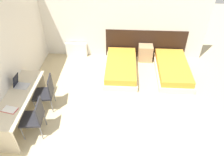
{
  "coord_description": "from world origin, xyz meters",
  "views": [
    {
      "loc": [
        0.27,
        -2.09,
        4.1
      ],
      "look_at": [
        0.0,
        2.44,
        0.55
      ],
      "focal_mm": 35.0,
      "sensor_mm": 36.0,
      "label": 1
    }
  ],
  "objects": [
    {
      "name": "chair_near_notebook",
      "position": [
        -1.61,
        1.02,
        0.52
      ],
      "size": [
        0.51,
        0.51,
        0.93
      ],
      "rotation": [
        0.0,
        0.0,
        0.1
      ],
      "color": "#232328",
      "rests_on": "ground_plane"
    },
    {
      "name": "headboard_panel",
      "position": [
        1.01,
        4.42,
        0.49
      ],
      "size": [
        2.67,
        0.03,
        0.99
      ],
      "color": "black",
      "rests_on": "ground_plane"
    },
    {
      "name": "nightstand",
      "position": [
        1.01,
        4.21,
        0.27
      ],
      "size": [
        0.46,
        0.36,
        0.55
      ],
      "color": "tan",
      "rests_on": "ground_plane"
    },
    {
      "name": "laptop",
      "position": [
        -2.16,
        1.77,
        0.79
      ],
      "size": [
        0.34,
        0.27,
        0.33
      ],
      "rotation": [
        0.0,
        0.0,
        -0.09
      ],
      "color": "silver",
      "rests_on": "desk"
    },
    {
      "name": "desk",
      "position": [
        -2.09,
        1.42,
        0.57
      ],
      "size": [
        0.61,
        1.98,
        0.72
      ],
      "color": "beige",
      "rests_on": "ground_plane"
    },
    {
      "name": "bed_near_door",
      "position": [
        1.8,
        3.45,
        0.18
      ],
      "size": [
        0.98,
        1.88,
        0.38
      ],
      "color": "beige",
      "rests_on": "ground_plane"
    },
    {
      "name": "radiator",
      "position": [
        -1.33,
        4.34,
        0.25
      ],
      "size": [
        0.71,
        0.12,
        0.5
      ],
      "color": "silver",
      "rests_on": "ground_plane"
    },
    {
      "name": "wall_left",
      "position": [
        -2.42,
        2.22,
        1.35
      ],
      "size": [
        0.05,
        5.44,
        2.7
      ],
      "color": "silver",
      "rests_on": "ground_plane"
    },
    {
      "name": "bed_near_window",
      "position": [
        0.22,
        3.45,
        0.18
      ],
      "size": [
        0.98,
        1.88,
        0.38
      ],
      "color": "beige",
      "rests_on": "ground_plane"
    },
    {
      "name": "chair_near_laptop",
      "position": [
        -1.61,
        1.84,
        0.52
      ],
      "size": [
        0.52,
        0.52,
        0.93
      ],
      "rotation": [
        0.0,
        0.0,
        0.13
      ],
      "color": "#232328",
      "rests_on": "ground_plane"
    },
    {
      "name": "wall_back",
      "position": [
        0.0,
        4.46,
        1.35
      ],
      "size": [
        5.79,
        0.05,
        2.7
      ],
      "color": "silver",
      "rests_on": "ground_plane"
    },
    {
      "name": "open_notebook",
      "position": [
        -2.09,
        1.0,
        0.73
      ],
      "size": [
        0.35,
        0.26,
        0.02
      ],
      "rotation": [
        0.0,
        0.0,
        -0.2
      ],
      "color": "#B21E1E",
      "rests_on": "desk"
    }
  ]
}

